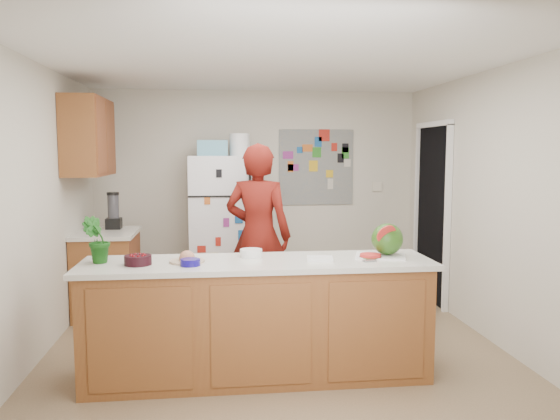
{
  "coord_description": "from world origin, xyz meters",
  "views": [
    {
      "loc": [
        -0.5,
        -4.59,
        1.75
      ],
      "look_at": [
        0.05,
        0.2,
        1.23
      ],
      "focal_mm": 35.0,
      "sensor_mm": 36.0,
      "label": 1
    }
  ],
  "objects": [
    {
      "name": "floor",
      "position": [
        0.0,
        0.0,
        -0.01
      ],
      "size": [
        4.0,
        4.5,
        0.02
      ],
      "primitive_type": "cube",
      "color": "brown",
      "rests_on": "ground"
    },
    {
      "name": "wall_back",
      "position": [
        0.0,
        2.26,
        1.25
      ],
      "size": [
        4.0,
        0.02,
        2.5
      ],
      "primitive_type": "cube",
      "color": "beige",
      "rests_on": "ground"
    },
    {
      "name": "wall_left",
      "position": [
        -2.01,
        0.0,
        1.25
      ],
      "size": [
        0.02,
        4.5,
        2.5
      ],
      "primitive_type": "cube",
      "color": "beige",
      "rests_on": "ground"
    },
    {
      "name": "wall_right",
      "position": [
        2.01,
        0.0,
        1.25
      ],
      "size": [
        0.02,
        4.5,
        2.5
      ],
      "primitive_type": "cube",
      "color": "beige",
      "rests_on": "ground"
    },
    {
      "name": "ceiling",
      "position": [
        0.0,
        0.0,
        2.51
      ],
      "size": [
        4.0,
        4.5,
        0.02
      ],
      "primitive_type": "cube",
      "color": "white",
      "rests_on": "wall_back"
    },
    {
      "name": "doorway",
      "position": [
        1.99,
        1.45,
        1.02
      ],
      "size": [
        0.03,
        0.85,
        2.04
      ],
      "primitive_type": "cube",
      "color": "black",
      "rests_on": "ground"
    },
    {
      "name": "peninsula_base",
      "position": [
        -0.2,
        -0.5,
        0.44
      ],
      "size": [
        2.6,
        0.62,
        0.88
      ],
      "primitive_type": "cube",
      "color": "brown",
      "rests_on": "floor"
    },
    {
      "name": "peninsula_top",
      "position": [
        -0.2,
        -0.5,
        0.9
      ],
      "size": [
        2.68,
        0.7,
        0.04
      ],
      "primitive_type": "cube",
      "color": "silver",
      "rests_on": "peninsula_base"
    },
    {
      "name": "side_counter_base",
      "position": [
        -1.69,
        1.35,
        0.43
      ],
      "size": [
        0.6,
        0.8,
        0.86
      ],
      "primitive_type": "cube",
      "color": "brown",
      "rests_on": "floor"
    },
    {
      "name": "side_counter_top",
      "position": [
        -1.69,
        1.35,
        0.88
      ],
      "size": [
        0.64,
        0.84,
        0.04
      ],
      "primitive_type": "cube",
      "color": "silver",
      "rests_on": "side_counter_base"
    },
    {
      "name": "upper_cabinets",
      "position": [
        -1.82,
        1.3,
        1.9
      ],
      "size": [
        0.35,
        1.0,
        0.8
      ],
      "primitive_type": "cube",
      "color": "brown",
      "rests_on": "wall_left"
    },
    {
      "name": "refrigerator",
      "position": [
        -0.45,
        1.88,
        0.85
      ],
      "size": [
        0.75,
        0.7,
        1.7
      ],
      "primitive_type": "cube",
      "color": "silver",
      "rests_on": "floor"
    },
    {
      "name": "fridge_top_bin",
      "position": [
        -0.55,
        1.88,
        1.79
      ],
      "size": [
        0.35,
        0.28,
        0.18
      ],
      "primitive_type": "cube",
      "color": "#5999B2",
      "rests_on": "refrigerator"
    },
    {
      "name": "photo_collage",
      "position": [
        0.75,
        2.24,
        1.55
      ],
      "size": [
        0.95,
        0.01,
        0.95
      ],
      "primitive_type": "cube",
      "color": "slate",
      "rests_on": "wall_back"
    },
    {
      "name": "person",
      "position": [
        -0.1,
        0.77,
        0.92
      ],
      "size": [
        0.78,
        0.64,
        1.83
      ],
      "primitive_type": "imported",
      "rotation": [
        0.0,
        0.0,
        2.8
      ],
      "color": "#60130D",
      "rests_on": "floor"
    },
    {
      "name": "blender_appliance",
      "position": [
        -1.64,
        1.54,
        1.09
      ],
      "size": [
        0.12,
        0.12,
        0.38
      ],
      "primitive_type": "cylinder",
      "color": "black",
      "rests_on": "side_counter_top"
    },
    {
      "name": "cutting_board",
      "position": [
        0.78,
        -0.46,
        0.93
      ],
      "size": [
        0.45,
        0.39,
        0.01
      ],
      "primitive_type": "cube",
      "rotation": [
        0.0,
        0.0,
        -0.3
      ],
      "color": "white",
      "rests_on": "peninsula_top"
    },
    {
      "name": "watermelon",
      "position": [
        0.84,
        -0.44,
        1.06
      ],
      "size": [
        0.25,
        0.25,
        0.25
      ],
      "primitive_type": "sphere",
      "color": "#266016",
      "rests_on": "cutting_board"
    },
    {
      "name": "watermelon_slice",
      "position": [
        0.68,
        -0.51,
        0.94
      ],
      "size": [
        0.16,
        0.16,
        0.02
      ],
      "primitive_type": "cylinder",
      "color": "red",
      "rests_on": "cutting_board"
    },
    {
      "name": "cherry_bowl",
      "position": [
        -1.09,
        -0.55,
        0.96
      ],
      "size": [
        0.26,
        0.26,
        0.07
      ],
      "primitive_type": "cylinder",
      "rotation": [
        0.0,
        0.0,
        0.43
      ],
      "color": "black",
      "rests_on": "peninsula_top"
    },
    {
      "name": "white_bowl",
      "position": [
        -0.24,
        -0.34,
        0.95
      ],
      "size": [
        0.21,
        0.21,
        0.06
      ],
      "primitive_type": "cylinder",
      "rotation": [
        0.0,
        0.0,
        0.25
      ],
      "color": "white",
      "rests_on": "peninsula_top"
    },
    {
      "name": "cobalt_bowl",
      "position": [
        -0.7,
        -0.63,
        0.95
      ],
      "size": [
        0.16,
        0.16,
        0.05
      ],
      "primitive_type": "cylinder",
      "rotation": [
        0.0,
        0.0,
        0.1
      ],
      "color": "#10086C",
      "rests_on": "peninsula_top"
    },
    {
      "name": "plate",
      "position": [
        -0.73,
        -0.5,
        0.93
      ],
      "size": [
        0.29,
        0.29,
        0.02
      ],
      "primitive_type": "cylinder",
      "rotation": [
        0.0,
        0.0,
        0.12
      ],
      "color": "#BDAE94",
      "rests_on": "peninsula_top"
    },
    {
      "name": "paper_towel",
      "position": [
        0.28,
        -0.53,
        0.93
      ],
      "size": [
        0.22,
        0.2,
        0.02
      ],
      "primitive_type": "cube",
      "rotation": [
        0.0,
        0.0,
        -0.15
      ],
      "color": "white",
      "rests_on": "peninsula_top"
    },
    {
      "name": "keys",
      "position": [
        0.64,
        -0.63,
        0.93
      ],
      "size": [
        0.11,
        0.07,
        0.01
      ],
      "primitive_type": "cube",
      "rotation": [
        0.0,
        0.0,
        0.25
      ],
      "color": "gray",
      "rests_on": "peninsula_top"
    },
    {
      "name": "potted_plant",
      "position": [
        -1.4,
        -0.45,
        1.1
      ],
      "size": [
        0.22,
        0.19,
        0.35
      ],
      "primitive_type": "imported",
      "rotation": [
        0.0,
        0.0,
        3.34
      ],
      "color": "#113A0B",
      "rests_on": "peninsula_top"
    }
  ]
}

